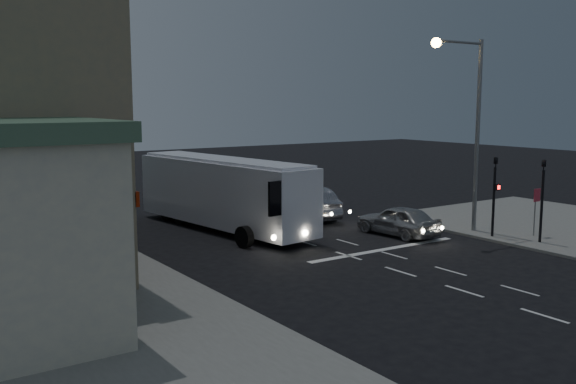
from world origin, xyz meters
TOP-DOWN VIEW (x-y plane):
  - ground at (0.00, 0.00)m, footprint 120.00×120.00m
  - road_markings at (1.29, 3.31)m, footprint 8.00×30.55m
  - tour_bus at (-1.58, 9.69)m, footprint 3.82×11.75m
  - car_suv at (4.54, 3.80)m, footprint 2.04×4.37m
  - car_sedan_a at (3.85, 9.88)m, footprint 2.97×5.27m
  - car_sedan_b at (4.59, 14.81)m, footprint 3.57×5.90m
  - car_sedan_c at (4.41, 20.56)m, footprint 2.64×5.01m
  - traffic_signal_main at (7.60, 0.78)m, footprint 0.25×0.35m
  - traffic_signal_side at (8.30, -1.20)m, footprint 0.18×0.15m
  - regulatory_sign at (9.30, -0.24)m, footprint 0.45×0.12m
  - streetlight at (7.34, 2.20)m, footprint 3.32×0.44m
  - street_tree at (-8.21, 15.02)m, footprint 4.00×4.00m

SIDE VIEW (x-z plane):
  - ground at x=0.00m, z-range 0.00..0.00m
  - road_markings at x=1.29m, z-range 0.00..0.01m
  - car_sedan_c at x=4.41m, z-range 0.00..1.35m
  - car_suv at x=4.54m, z-range 0.00..1.45m
  - car_sedan_b at x=4.59m, z-range 0.00..1.60m
  - car_sedan_a at x=3.85m, z-range 0.00..1.65m
  - regulatory_sign at x=9.30m, z-range 0.50..2.70m
  - tour_bus at x=-1.58m, z-range 0.14..3.68m
  - traffic_signal_main at x=7.60m, z-range 0.37..4.47m
  - traffic_signal_side at x=8.30m, z-range 0.37..4.47m
  - street_tree at x=-8.21m, z-range 1.40..7.60m
  - streetlight at x=7.34m, z-range 1.23..10.23m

